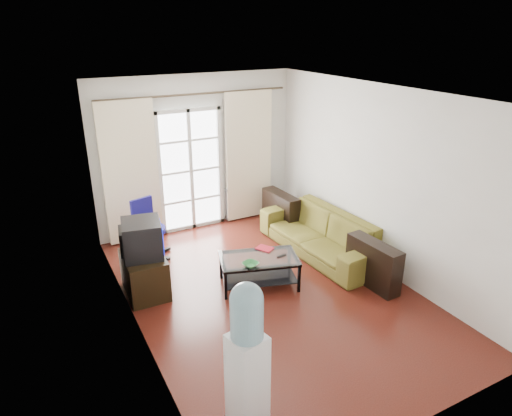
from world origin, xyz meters
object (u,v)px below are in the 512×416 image
Objects in this scene: crt_tv at (141,239)px; water_cooler at (247,353)px; coffee_table at (259,267)px; tv_stand at (145,274)px; task_chair at (151,240)px; sofa at (321,234)px.

water_cooler is at bearing -73.54° from crt_tv.
tv_stand is at bearing 159.24° from coffee_table.
task_chair is at bearing 77.01° from water_cooler.
tv_stand is 1.08m from task_chair.
water_cooler reaches higher than coffee_table.
sofa is 3.02× the size of tv_stand.
water_cooler reaches higher than sofa.
sofa reaches higher than coffee_table.
tv_stand is at bearing -96.49° from sofa.
crt_tv is at bearing 93.10° from tv_stand.
water_cooler is (0.25, -2.62, -0.04)m from crt_tv.
sofa is at bearing 32.63° from water_cooler.
sofa is 3.75× the size of crt_tv.
crt_tv is at bearing 158.64° from coffee_table.
water_cooler is at bearing -120.81° from coffee_table.
coffee_table is at bearing -76.59° from sofa.
sofa is 3.58m from water_cooler.
task_chair is (-2.45, 1.16, -0.06)m from sofa.
sofa is 2.87m from crt_tv.
coffee_table is 1.57× the size of tv_stand.
crt_tv reaches higher than coffee_table.
water_cooler is (-2.57, -2.46, 0.44)m from sofa.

